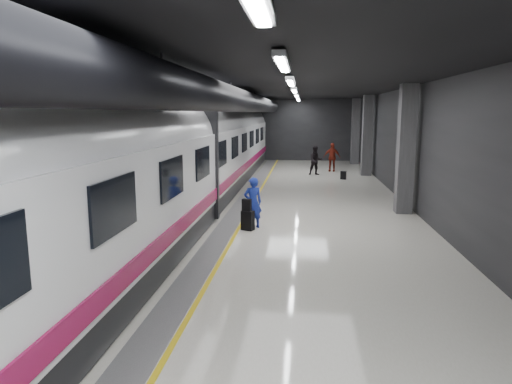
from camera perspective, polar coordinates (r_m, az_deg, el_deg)
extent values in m
plane|color=silver|center=(14.83, 1.94, -3.85)|extent=(40.00, 40.00, 0.00)
cube|color=black|center=(14.45, 2.05, 13.77)|extent=(10.00, 40.00, 0.02)
cube|color=#28282B|center=(34.42, 4.34, 7.73)|extent=(10.00, 0.02, 4.50)
cube|color=#28282B|center=(15.63, -16.68, 4.81)|extent=(0.02, 40.00, 4.50)
cube|color=#28282B|center=(14.98, 21.50, 4.34)|extent=(0.02, 40.00, 4.50)
cube|color=slate|center=(14.98, -3.23, -3.69)|extent=(0.65, 39.80, 0.01)
cube|color=yellow|center=(14.93, -1.71, -3.73)|extent=(0.10, 39.80, 0.01)
cylinder|color=black|center=(14.57, -3.18, 11.56)|extent=(0.80, 38.00, 0.80)
cube|color=silver|center=(8.43, 3.36, 15.88)|extent=(0.22, 2.60, 0.10)
cube|color=silver|center=(13.41, 4.37, 13.62)|extent=(0.22, 2.60, 0.10)
cube|color=silver|center=(18.40, 4.83, 12.59)|extent=(0.22, 2.60, 0.10)
cube|color=silver|center=(23.40, 5.10, 11.99)|extent=(0.22, 2.60, 0.10)
cube|color=silver|center=(28.39, 5.27, 11.61)|extent=(0.22, 2.60, 0.10)
cube|color=silver|center=(32.39, 5.36, 11.38)|extent=(0.22, 2.60, 0.10)
cube|color=#515154|center=(16.81, 18.22, 5.06)|extent=(0.55, 0.55, 4.50)
cube|color=#515154|center=(26.65, 13.72, 6.86)|extent=(0.55, 0.55, 4.50)
cube|color=#515154|center=(32.60, 12.32, 7.41)|extent=(0.55, 0.55, 4.50)
cube|color=black|center=(15.32, -10.28, -2.22)|extent=(2.80, 38.00, 0.60)
cube|color=white|center=(15.10, -10.44, 2.99)|extent=(2.90, 38.00, 2.20)
cylinder|color=white|center=(15.01, -10.55, 6.59)|extent=(2.80, 38.00, 2.80)
cube|color=maroon|center=(14.87, -4.90, -0.11)|extent=(0.04, 38.00, 0.35)
cube|color=black|center=(15.07, -10.47, 3.93)|extent=(3.05, 0.25, 3.80)
cube|color=black|center=(7.09, -17.24, -1.68)|extent=(0.05, 1.60, 0.85)
cube|color=black|center=(9.87, -10.44, 1.76)|extent=(0.05, 1.60, 0.85)
cube|color=black|center=(12.76, -6.66, 3.66)|extent=(0.05, 1.60, 0.85)
cube|color=black|center=(15.69, -4.27, 4.84)|extent=(0.05, 1.60, 0.85)
cube|color=black|center=(18.64, -2.64, 5.65)|extent=(0.05, 1.60, 0.85)
cube|color=black|center=(21.60, -1.45, 6.24)|extent=(0.05, 1.60, 0.85)
cube|color=black|center=(24.57, -0.54, 6.68)|extent=(0.05, 1.60, 0.85)
cube|color=black|center=(27.55, 0.17, 7.02)|extent=(0.05, 1.60, 0.85)
cube|color=black|center=(30.53, 0.74, 7.30)|extent=(0.05, 1.60, 0.85)
imported|color=#1745AE|center=(14.04, -0.39, -1.34)|extent=(0.67, 0.57, 1.58)
cube|color=black|center=(13.84, -1.04, -3.58)|extent=(0.42, 0.35, 0.59)
cube|color=black|center=(13.74, -1.17, -1.63)|extent=(0.30, 0.21, 0.36)
imported|color=black|center=(26.33, 7.48, 3.92)|extent=(0.92, 0.78, 1.66)
imported|color=maroon|center=(28.17, 9.47, 4.32)|extent=(1.05, 0.53, 1.72)
cube|color=black|center=(24.86, 10.86, 2.06)|extent=(0.34, 0.26, 0.44)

